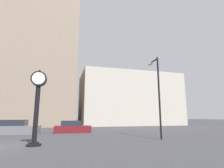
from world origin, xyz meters
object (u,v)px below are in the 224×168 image
Objects in this scene: car_maroon at (72,127)px; car_grey at (14,128)px; street_clock at (37,100)px; street_lamp_right at (156,84)px.

car_grey is at bearing -173.40° from car_maroon.
car_grey reaches higher than car_maroon.
street_clock is at bearing -104.83° from car_maroon.
street_lamp_right is (11.72, -7.01, 3.68)m from car_grey.
car_grey is 1.21× the size of car_maroon.
street_lamp_right is at bearing 6.60° from street_clock.
street_lamp_right is (8.72, 1.01, 1.59)m from street_clock.
street_clock is at bearing -173.40° from street_lamp_right.
car_grey is at bearing 110.48° from street_clock.
street_clock is at bearing -66.25° from car_grey.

